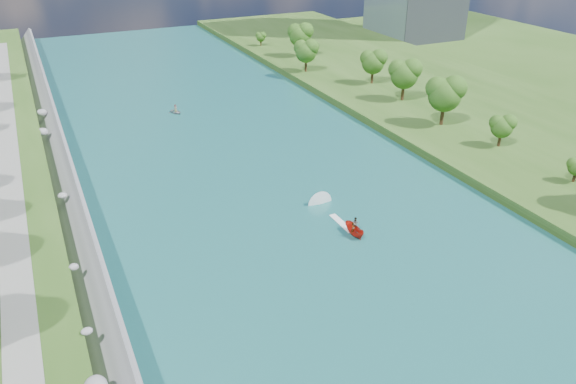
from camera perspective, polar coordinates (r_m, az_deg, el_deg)
ground at (r=66.71m, az=3.66°, el=-6.16°), size 260.00×260.00×0.00m
river_water at (r=82.36m, az=-2.99°, el=0.83°), size 55.00×240.00×0.10m
berm_east at (r=109.11m, az=21.90°, el=6.05°), size 44.00×240.00×1.50m
riprap_bank at (r=76.07m, az=-21.08°, el=-2.00°), size 4.53×236.00×4.25m
riverside_path at (r=76.20m, az=-26.25°, el=-1.55°), size 3.00×200.00×0.10m
trees_east at (r=99.85m, az=18.01°, el=8.32°), size 17.35×138.67×11.97m
motorboat at (r=71.53m, az=5.87°, el=-3.11°), size 3.60×18.58×2.01m
raft at (r=112.97m, az=-11.33°, el=8.06°), size 2.94×3.44×1.71m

